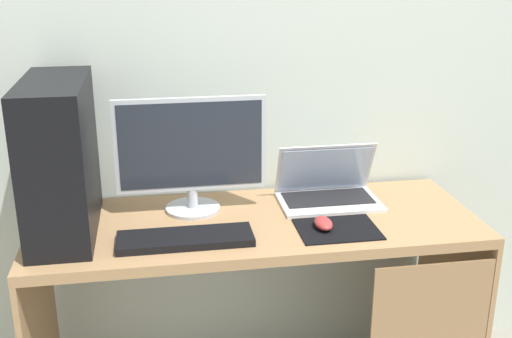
{
  "coord_description": "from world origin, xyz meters",
  "views": [
    {
      "loc": [
        -0.32,
        -1.92,
        1.61
      ],
      "look_at": [
        0.0,
        0.0,
        0.93
      ],
      "focal_mm": 44.35,
      "sensor_mm": 36.0,
      "label": 1
    }
  ],
  "objects_px": {
    "monitor": "(191,154)",
    "keyboard": "(185,239)",
    "mouse_left": "(323,223)",
    "pc_tower": "(60,158)",
    "laptop": "(327,190)"
  },
  "relations": [
    {
      "from": "keyboard",
      "to": "mouse_left",
      "type": "distance_m",
      "value": 0.45
    },
    {
      "from": "keyboard",
      "to": "laptop",
      "type": "bearing_deg",
      "value": 26.22
    },
    {
      "from": "laptop",
      "to": "keyboard",
      "type": "distance_m",
      "value": 0.59
    },
    {
      "from": "monitor",
      "to": "mouse_left",
      "type": "distance_m",
      "value": 0.5
    },
    {
      "from": "pc_tower",
      "to": "monitor",
      "type": "distance_m",
      "value": 0.42
    },
    {
      "from": "keyboard",
      "to": "monitor",
      "type": "bearing_deg",
      "value": 80.33
    },
    {
      "from": "monitor",
      "to": "keyboard",
      "type": "distance_m",
      "value": 0.32
    },
    {
      "from": "monitor",
      "to": "laptop",
      "type": "xyz_separation_m",
      "value": [
        0.48,
        0.01,
        -0.17
      ]
    },
    {
      "from": "laptop",
      "to": "monitor",
      "type": "bearing_deg",
      "value": -178.36
    },
    {
      "from": "keyboard",
      "to": "mouse_left",
      "type": "height_order",
      "value": "mouse_left"
    },
    {
      "from": "monitor",
      "to": "keyboard",
      "type": "bearing_deg",
      "value": -99.67
    },
    {
      "from": "monitor",
      "to": "mouse_left",
      "type": "xyz_separation_m",
      "value": [
        0.4,
        -0.23,
        -0.19
      ]
    },
    {
      "from": "pc_tower",
      "to": "laptop",
      "type": "relative_size",
      "value": 1.39
    },
    {
      "from": "monitor",
      "to": "laptop",
      "type": "distance_m",
      "value": 0.51
    },
    {
      "from": "pc_tower",
      "to": "laptop",
      "type": "height_order",
      "value": "pc_tower"
    }
  ]
}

